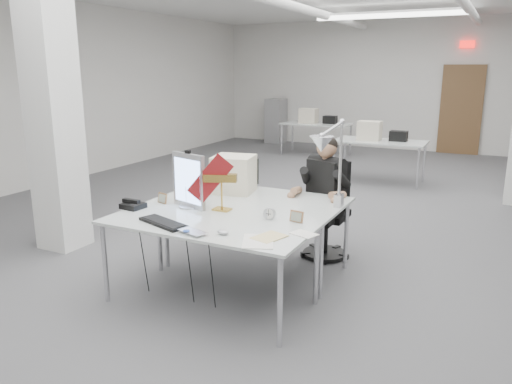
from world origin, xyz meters
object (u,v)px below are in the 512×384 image
desk_main (209,223)px  laptop (186,233)px  office_chair (326,214)px  bankers_lamp (222,194)px  desk_phone (133,206)px  beige_monitor (234,174)px  monitor (189,181)px  seated_person (326,178)px  architect_lamp (332,161)px

desk_main → laptop: laptop is taller
office_chair → bankers_lamp: bearing=-97.1°
desk_main → desk_phone: size_ratio=9.26×
office_chair → desk_phone: office_chair is taller
bankers_lamp → laptop: bearing=-104.1°
bankers_lamp → desk_main: bearing=-99.5°
office_chair → beige_monitor: bearing=-128.6°
monitor → desk_phone: 0.57m
bankers_lamp → beige_monitor: (-0.24, 0.66, 0.04)m
laptop → desk_phone: desk_phone is taller
seated_person → desk_main: bearing=-89.6°
laptop → beige_monitor: beige_monitor is taller
desk_main → architect_lamp: (0.85, 0.70, 0.49)m
seated_person → beige_monitor: 0.97m
beige_monitor → architect_lamp: bearing=-26.3°
monitor → bankers_lamp: size_ratio=1.65×
laptop → beige_monitor: bearing=121.3°
office_chair → bankers_lamp: (-0.62, -1.17, 0.43)m
laptop → architect_lamp: size_ratio=0.31×
bankers_lamp → desk_phone: bearing=-179.6°
laptop → office_chair: bearing=92.2°
bankers_lamp → beige_monitor: size_ratio=0.76×
monitor → architect_lamp: architect_lamp is taller
office_chair → seated_person: size_ratio=0.96×
desk_main → office_chair: size_ratio=1.87×
laptop → seated_person: bearing=91.8°
seated_person → monitor: bearing=-108.4°
seated_person → desk_phone: (-1.39, -1.44, -0.12)m
monitor → desk_phone: (-0.45, -0.27, -0.23)m
bankers_lamp → beige_monitor: bearing=88.4°
office_chair → laptop: office_chair is taller
desk_main → office_chair: (0.54, 1.52, -0.26)m
desk_main → laptop: size_ratio=6.04×
desk_main → bankers_lamp: (-0.07, 0.35, 0.17)m
laptop → monitor: bearing=139.7°
beige_monitor → architect_lamp: 1.24m
laptop → beige_monitor: (-0.33, 1.38, 0.18)m
office_chair → monitor: size_ratio=1.89×
seated_person → architect_lamp: (0.31, -0.77, 0.33)m
office_chair → monitor: 1.63m
beige_monitor → office_chair: bearing=19.4°
desk_main → monitor: 0.57m
desk_phone → architect_lamp: size_ratio=0.20×
seated_person → architect_lamp: bearing=-47.6°
monitor → laptop: bearing=-41.6°
office_chair → architect_lamp: size_ratio=1.01×
seated_person → laptop: bearing=-85.2°
desk_main → beige_monitor: (-0.31, 1.01, 0.21)m
laptop → beige_monitor: size_ratio=0.73×
office_chair → desk_phone: 2.06m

